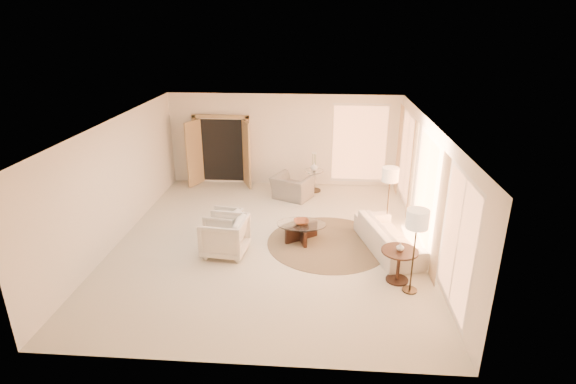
# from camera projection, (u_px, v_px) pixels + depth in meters

# --- Properties ---
(room) EXTENTS (7.04, 8.04, 2.83)m
(room) POSITION_uv_depth(u_px,v_px,m) (269.00, 185.00, 9.98)
(room) COLOR beige
(room) RESTS_ON ground
(windows_right) EXTENTS (0.10, 6.40, 2.40)m
(windows_right) POSITION_uv_depth(u_px,v_px,m) (425.00, 190.00, 9.85)
(windows_right) COLOR #FFA366
(windows_right) RESTS_ON room
(window_back_corner) EXTENTS (1.70, 0.10, 2.40)m
(window_back_corner) POSITION_uv_depth(u_px,v_px,m) (360.00, 144.00, 13.51)
(window_back_corner) COLOR #FFA366
(window_back_corner) RESTS_ON room
(curtains_right) EXTENTS (0.06, 5.20, 2.60)m
(curtains_right) POSITION_uv_depth(u_px,v_px,m) (415.00, 179.00, 10.71)
(curtains_right) COLOR #D1B288
(curtains_right) RESTS_ON room
(french_doors) EXTENTS (1.95, 0.66, 2.16)m
(french_doors) POSITION_uv_depth(u_px,v_px,m) (222.00, 151.00, 13.78)
(french_doors) COLOR tan
(french_doors) RESTS_ON room
(area_rug) EXTENTS (3.46, 3.46, 0.01)m
(area_rug) POSITION_uv_depth(u_px,v_px,m) (328.00, 243.00, 10.42)
(area_rug) COLOR #3A2E1F
(area_rug) RESTS_ON room
(sofa) EXTENTS (1.42, 2.35, 0.64)m
(sofa) POSITION_uv_depth(u_px,v_px,m) (388.00, 236.00, 10.02)
(sofa) COLOR silver
(sofa) RESTS_ON room
(armchair_left) EXTENTS (0.81, 0.85, 0.76)m
(armchair_left) POSITION_uv_depth(u_px,v_px,m) (224.00, 224.00, 10.51)
(armchair_left) COLOR silver
(armchair_left) RESTS_ON room
(armchair_right) EXTENTS (0.95, 1.00, 0.94)m
(armchair_right) POSITION_uv_depth(u_px,v_px,m) (225.00, 234.00, 9.79)
(armchair_right) COLOR silver
(armchair_right) RESTS_ON room
(accent_chair) EXTENTS (1.23, 1.06, 0.91)m
(accent_chair) POSITION_uv_depth(u_px,v_px,m) (292.00, 183.00, 12.85)
(accent_chair) COLOR gray
(accent_chair) RESTS_ON room
(coffee_table) EXTENTS (1.47, 1.47, 0.42)m
(coffee_table) POSITION_uv_depth(u_px,v_px,m) (301.00, 230.00, 10.47)
(coffee_table) COLOR black
(coffee_table) RESTS_ON room
(end_table) EXTENTS (0.71, 0.71, 0.67)m
(end_table) POSITION_uv_depth(u_px,v_px,m) (399.00, 260.00, 8.76)
(end_table) COLOR black
(end_table) RESTS_ON room
(side_table) EXTENTS (0.56, 0.56, 0.65)m
(side_table) POSITION_uv_depth(u_px,v_px,m) (314.00, 179.00, 13.43)
(side_table) COLOR #2C2419
(side_table) RESTS_ON room
(floor_lamp_near) EXTENTS (0.39, 0.39, 1.62)m
(floor_lamp_near) POSITION_uv_depth(u_px,v_px,m) (390.00, 177.00, 10.55)
(floor_lamp_near) COLOR #2C2419
(floor_lamp_near) RESTS_ON room
(floor_lamp_far) EXTENTS (0.41, 0.41, 1.68)m
(floor_lamp_far) POSITION_uv_depth(u_px,v_px,m) (417.00, 223.00, 8.07)
(floor_lamp_far) COLOR #2C2419
(floor_lamp_far) RESTS_ON room
(bowl) EXTENTS (0.42, 0.42, 0.09)m
(bowl) POSITION_uv_depth(u_px,v_px,m) (301.00, 222.00, 10.39)
(bowl) COLOR brown
(bowl) RESTS_ON coffee_table
(end_vase) EXTENTS (0.17, 0.17, 0.16)m
(end_vase) POSITION_uv_depth(u_px,v_px,m) (400.00, 247.00, 8.66)
(end_vase) COLOR white
(end_vase) RESTS_ON end_table
(side_vase) EXTENTS (0.30, 0.30, 0.24)m
(side_vase) POSITION_uv_depth(u_px,v_px,m) (314.00, 167.00, 13.30)
(side_vase) COLOR white
(side_vase) RESTS_ON side_table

